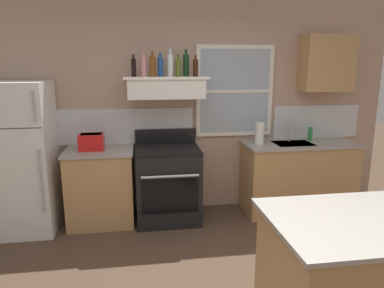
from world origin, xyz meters
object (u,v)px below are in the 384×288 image
paper_towel_roll (260,134)px  bottle_olive_oil_square (178,67)px  stove_range (168,183)px  refrigerator (21,158)px  bottle_dark_green_wine (186,65)px  bottle_clear_tall (170,65)px  bottle_amber_wine (153,66)px  dish_soap_bottle (310,134)px  kitchen_island (368,280)px  bottle_rose_pink (144,66)px  toaster (92,142)px  bottle_brown_stout (196,68)px  bottle_blue_liqueur (160,67)px  bottle_balsamic_dark (134,67)px

paper_towel_roll → bottle_olive_oil_square: bearing=176.9°
stove_range → paper_towel_roll: paper_towel_roll is taller
refrigerator → bottle_dark_green_wine: 2.17m
refrigerator → bottle_clear_tall: bearing=2.6°
bottle_amber_wine → dish_soap_bottle: bearing=2.4°
bottle_clear_tall → bottle_dark_green_wine: 0.22m
kitchen_island → paper_towel_roll: bearing=90.8°
bottle_rose_pink → toaster: bearing=-176.3°
bottle_rose_pink → refrigerator: bearing=-176.0°
dish_soap_bottle → kitchen_island: (-0.69, -2.30, -0.54)m
bottle_dark_green_wine → stove_range: bearing=-149.7°
bottle_dark_green_wine → bottle_brown_stout: bottle_dark_green_wine is taller
bottle_dark_green_wine → bottle_amber_wine: bearing=-166.4°
bottle_blue_liqueur → bottle_olive_oil_square: 0.21m
refrigerator → toaster: size_ratio=5.75×
bottle_balsamic_dark → bottle_brown_stout: bearing=-2.4°
bottle_balsamic_dark → bottle_dark_green_wine: bearing=2.4°
bottle_amber_wine → bottle_olive_oil_square: size_ratio=1.12×
bottle_rose_pink → bottle_amber_wine: bearing=-13.6°
paper_towel_roll → kitchen_island: (0.03, -2.20, -0.59)m
stove_range → bottle_amber_wine: size_ratio=3.78×
bottle_brown_stout → dish_soap_bottle: size_ratio=1.38×
bottle_olive_oil_square → paper_towel_roll: (1.01, -0.05, -0.81)m
toaster → bottle_brown_stout: 1.49m
bottle_clear_tall → bottle_amber_wine: bearing=-178.7°
bottle_balsamic_dark → dish_soap_bottle: bottle_balsamic_dark is taller
stove_range → bottle_brown_stout: bearing=14.6°
bottle_balsamic_dark → bottle_brown_stout: bottle_balsamic_dark is taller
bottle_rose_pink → dish_soap_bottle: bottle_rose_pink is taller
toaster → paper_towel_roll: 2.04m
stove_range → bottle_amber_wine: 1.41m
toaster → bottle_clear_tall: size_ratio=0.94×
bottle_rose_pink → paper_towel_roll: size_ratio=1.12×
bottle_olive_oil_square → bottle_clear_tall: bearing=-159.2°
bottle_amber_wine → bottle_brown_stout: bearing=4.7°
bottle_rose_pink → bottle_dark_green_wine: 0.51m
bottle_brown_stout → dish_soap_bottle: bearing=1.7°
bottle_brown_stout → kitchen_island: 2.78m
bottle_balsamic_dark → bottle_amber_wine: bearing=-18.3°
toaster → kitchen_island: bearing=-46.8°
bottle_blue_liqueur → bottle_dark_green_wine: size_ratio=0.86×
bottle_clear_tall → stove_range: bearing=-134.4°
refrigerator → paper_towel_roll: (2.81, 0.06, 0.19)m
toaster → bottle_rose_pink: 1.07m
bottle_dark_green_wine → paper_towel_roll: (0.90, -0.11, -0.83)m
bottle_rose_pink → bottle_amber_wine: size_ratio=1.04×
bottle_rose_pink → kitchen_island: bearing=-57.3°
toaster → bottle_balsamic_dark: bearing=9.7°
refrigerator → bottle_blue_liqueur: bottle_blue_liqueur is taller
bottle_dark_green_wine → bottle_brown_stout: bearing=-28.9°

